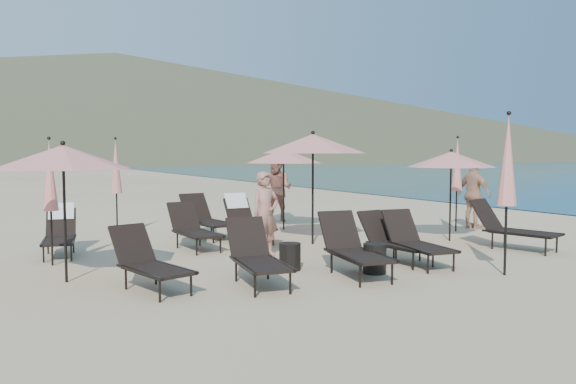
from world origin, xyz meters
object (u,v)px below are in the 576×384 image
lounger_2 (353,247)px  umbrella_closed_1 (457,165)px  lounger_4 (393,239)px  side_table_0 (290,257)px  lounger_8 (206,218)px  lounger_7 (193,228)px  lounger_5 (511,227)px  lounger_6 (60,231)px  beachgoer_b (277,189)px  lounger_0 (149,261)px  umbrella_open_0 (63,157)px  umbrella_closed_3 (116,167)px  umbrella_open_3 (284,156)px  umbrella_closed_2 (50,176)px  umbrella_open_1 (313,144)px  lounger_9 (246,219)px  beachgoer_c (474,194)px  beachgoer_a (265,214)px  lounger_1 (257,255)px  side_table_1 (375,258)px  umbrella_open_2 (451,160)px  umbrella_closed_0 (508,162)px  lounger_3 (416,240)px

lounger_2 → umbrella_closed_1: 6.15m
lounger_4 → side_table_0: (-2.01, 0.29, -0.19)m
lounger_8 → lounger_2: bearing=-90.2°
lounger_4 → lounger_7: (-2.73, 3.12, 0.02)m
lounger_5 → lounger_6: lounger_5 is taller
lounger_7 → beachgoer_b: size_ratio=0.87×
lounger_0 → lounger_4: (4.48, -0.09, -0.00)m
umbrella_open_0 → umbrella_closed_3: (1.80, 4.77, -0.27)m
umbrella_open_3 → umbrella_closed_2: 6.20m
umbrella_open_1 → beachgoer_b: (1.24, 3.98, -1.23)m
lounger_4 → umbrella_closed_2: bearing=149.7°
lounger_8 → lounger_9: bearing=-61.0°
lounger_2 → lounger_7: (-1.43, 3.68, -0.02)m
umbrella_open_1 → umbrella_open_3: bearing=76.6°
side_table_0 → beachgoer_c: 7.18m
beachgoer_a → beachgoer_c: 6.61m
lounger_6 → lounger_8: lounger_8 is taller
umbrella_closed_1 → beachgoer_a: 5.87m
beachgoer_c → umbrella_open_3: bearing=63.1°
umbrella_closed_2 → umbrella_closed_3: bearing=60.8°
beachgoer_b → umbrella_open_3: bearing=-57.4°
lounger_4 → umbrella_open_1: umbrella_open_1 is taller
lounger_1 → lounger_6: size_ratio=1.06×
umbrella_closed_1 → side_table_0: umbrella_closed_1 is taller
lounger_4 → umbrella_open_3: 5.02m
umbrella_open_0 → side_table_1: size_ratio=4.42×
umbrella_closed_3 → side_table_1: umbrella_closed_3 is taller
umbrella_open_2 → umbrella_closed_2: umbrella_closed_2 is taller
side_table_0 → side_table_1: size_ratio=0.94×
umbrella_closed_0 → umbrella_open_1: bearing=104.7°
lounger_6 → umbrella_closed_1: (9.22, -1.43, 1.22)m
lounger_3 → umbrella_open_2: size_ratio=0.81×
lounger_1 → umbrella_open_2: bearing=25.4°
lounger_2 → umbrella_closed_1: (5.29, 2.90, 1.22)m
side_table_0 → lounger_9: bearing=78.0°
beachgoer_a → beachgoer_b: (2.78, 4.74, 0.14)m
umbrella_open_0 → umbrella_closed_0: 6.99m
umbrella_open_2 → side_table_1: (-3.62, -1.91, -1.60)m
umbrella_open_2 → umbrella_closed_1: size_ratio=0.86×
umbrella_open_0 → side_table_0: umbrella_open_0 is taller
umbrella_open_1 → side_table_1: (-0.67, -3.05, -1.94)m
side_table_1 → umbrella_closed_2: bearing=144.4°
umbrella_closed_1 → beachgoer_a: bearing=-173.4°
beachgoer_b → beachgoer_c: bearing=9.2°
umbrella_open_2 → umbrella_closed_1: 1.65m
side_table_1 → umbrella_open_2: bearing=27.8°
umbrella_closed_0 → beachgoer_a: umbrella_closed_0 is taller
beachgoer_a → lounger_4: bearing=-49.8°
lounger_4 → umbrella_closed_0: 2.43m
lounger_5 → umbrella_closed_0: (-2.14, -1.64, 1.39)m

